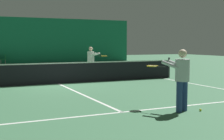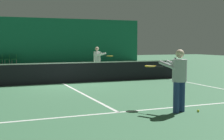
{
  "view_description": "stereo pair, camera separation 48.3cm",
  "coord_description": "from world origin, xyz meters",
  "px_view_note": "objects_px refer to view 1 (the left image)",
  "views": [
    {
      "loc": [
        -3.6,
        -13.61,
        1.8
      ],
      "look_at": [
        0.59,
        -4.48,
        0.95
      ],
      "focal_mm": 50.0,
      "sensor_mm": 36.0,
      "label": 1
    },
    {
      "loc": [
        -3.16,
        -13.81,
        1.8
      ],
      "look_at": [
        0.59,
        -4.48,
        0.95
      ],
      "focal_mm": 50.0,
      "sensor_mm": 36.0,
      "label": 2
    }
  ],
  "objects_px": {
    "player_near": "(181,75)",
    "player_far": "(91,59)",
    "tennis_ball": "(200,110)",
    "tennis_net": "(58,72)",
    "courtside_chair_3": "(4,59)"
  },
  "relations": [
    {
      "from": "tennis_net",
      "to": "tennis_ball",
      "type": "bearing_deg",
      "value": -74.64
    },
    {
      "from": "player_far",
      "to": "courtside_chair_3",
      "type": "bearing_deg",
      "value": 170.12
    },
    {
      "from": "player_near",
      "to": "courtside_chair_3",
      "type": "height_order",
      "value": "player_near"
    },
    {
      "from": "tennis_net",
      "to": "player_far",
      "type": "height_order",
      "value": "player_far"
    },
    {
      "from": "tennis_ball",
      "to": "player_far",
      "type": "bearing_deg",
      "value": 86.76
    },
    {
      "from": "player_near",
      "to": "player_far",
      "type": "height_order",
      "value": "player_near"
    },
    {
      "from": "player_near",
      "to": "player_far",
      "type": "distance_m",
      "value": 9.41
    },
    {
      "from": "player_near",
      "to": "courtside_chair_3",
      "type": "relative_size",
      "value": 1.97
    },
    {
      "from": "player_near",
      "to": "courtside_chair_3",
      "type": "distance_m",
      "value": 22.13
    },
    {
      "from": "player_near",
      "to": "tennis_ball",
      "type": "bearing_deg",
      "value": -133.99
    },
    {
      "from": "player_near",
      "to": "courtside_chair_3",
      "type": "bearing_deg",
      "value": -14.52
    },
    {
      "from": "tennis_net",
      "to": "tennis_ball",
      "type": "xyz_separation_m",
      "value": [
        1.97,
        -7.15,
        -0.48
      ]
    },
    {
      "from": "player_near",
      "to": "player_far",
      "type": "bearing_deg",
      "value": -26.86
    },
    {
      "from": "player_far",
      "to": "tennis_ball",
      "type": "height_order",
      "value": "player_far"
    },
    {
      "from": "tennis_net",
      "to": "player_far",
      "type": "bearing_deg",
      "value": 43.93
    }
  ]
}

